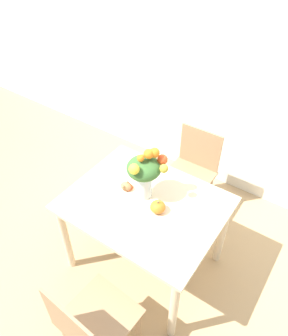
{
  "coord_description": "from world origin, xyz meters",
  "views": [
    {
      "loc": [
        0.92,
        -1.34,
        2.52
      ],
      "look_at": [
        -0.05,
        0.06,
        1.03
      ],
      "focal_mm": 35.0,
      "sensor_mm": 36.0,
      "label": 1
    }
  ],
  "objects_px": {
    "flower_vase": "(145,172)",
    "turkey_figurine": "(127,185)",
    "dining_chair_near_window": "(191,173)",
    "dining_chair_far_side": "(92,324)",
    "pumpkin": "(158,207)"
  },
  "relations": [
    {
      "from": "flower_vase",
      "to": "dining_chair_near_window",
      "type": "distance_m",
      "value": 0.88
    },
    {
      "from": "pumpkin",
      "to": "dining_chair_far_side",
      "type": "relative_size",
      "value": 0.12
    },
    {
      "from": "flower_vase",
      "to": "pumpkin",
      "type": "xyz_separation_m",
      "value": [
        0.16,
        -0.08,
        -0.19
      ]
    },
    {
      "from": "pumpkin",
      "to": "dining_chair_near_window",
      "type": "xyz_separation_m",
      "value": [
        -0.13,
        0.79,
        -0.33
      ]
    },
    {
      "from": "flower_vase",
      "to": "dining_chair_near_window",
      "type": "relative_size",
      "value": 0.48
    },
    {
      "from": "dining_chair_near_window",
      "to": "dining_chair_far_side",
      "type": "distance_m",
      "value": 1.58
    },
    {
      "from": "flower_vase",
      "to": "turkey_figurine",
      "type": "relative_size",
      "value": 3.69
    },
    {
      "from": "flower_vase",
      "to": "turkey_figurine",
      "type": "height_order",
      "value": "flower_vase"
    },
    {
      "from": "flower_vase",
      "to": "dining_chair_near_window",
      "type": "xyz_separation_m",
      "value": [
        0.03,
        0.71,
        -0.52
      ]
    },
    {
      "from": "turkey_figurine",
      "to": "pumpkin",
      "type": "bearing_deg",
      "value": -10.27
    },
    {
      "from": "dining_chair_far_side",
      "to": "dining_chair_near_window",
      "type": "bearing_deg",
      "value": -80.47
    },
    {
      "from": "pumpkin",
      "to": "dining_chair_near_window",
      "type": "bearing_deg",
      "value": 99.41
    },
    {
      "from": "flower_vase",
      "to": "dining_chair_far_side",
      "type": "xyz_separation_m",
      "value": [
        0.2,
        -0.86,
        -0.52
      ]
    },
    {
      "from": "turkey_figurine",
      "to": "dining_chair_near_window",
      "type": "bearing_deg",
      "value": 75.76
    },
    {
      "from": "flower_vase",
      "to": "turkey_figurine",
      "type": "xyz_separation_m",
      "value": [
        -0.15,
        -0.02,
        -0.2
      ]
    }
  ]
}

